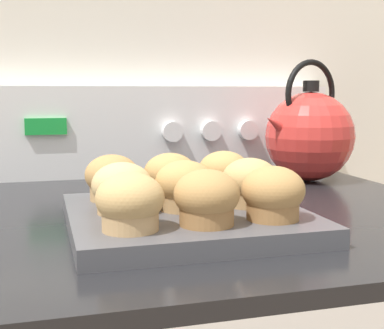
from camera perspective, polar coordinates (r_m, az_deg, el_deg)
wall_back at (r=1.11m, az=-6.33°, el=13.67°), size 8.00×0.05×2.40m
control_panel at (r=1.05m, az=-5.58°, el=3.58°), size 0.78×0.07×0.17m
muffin_pan at (r=0.65m, az=-0.68°, el=-5.72°), size 0.28×0.28×0.02m
muffin_r0_c0 at (r=0.55m, az=-6.62°, el=-4.11°), size 0.07×0.07×0.06m
muffin_r0_c1 at (r=0.57m, az=1.58°, el=-3.67°), size 0.07×0.07×0.06m
muffin_r0_c2 at (r=0.60m, az=8.64°, el=-3.16°), size 0.07×0.07×0.06m
muffin_r1_c0 at (r=0.63m, az=-7.48°, el=-2.62°), size 0.07×0.07×0.06m
muffin_r1_c1 at (r=0.64m, az=-0.81°, el=-2.35°), size 0.07×0.07×0.06m
muffin_r1_c2 at (r=0.67m, az=6.21°, el=-1.99°), size 0.07×0.07×0.06m
muffin_r2_c0 at (r=0.71m, az=-8.52°, el=-1.49°), size 0.07×0.07×0.06m
muffin_r2_c1 at (r=0.72m, az=-2.34°, el=-1.27°), size 0.07×0.07×0.06m
muffin_r2_c2 at (r=0.74m, az=3.42°, el=-0.96°), size 0.07×0.07×0.06m
tea_kettle at (r=1.00m, az=12.37°, el=3.13°), size 0.20×0.16×0.22m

